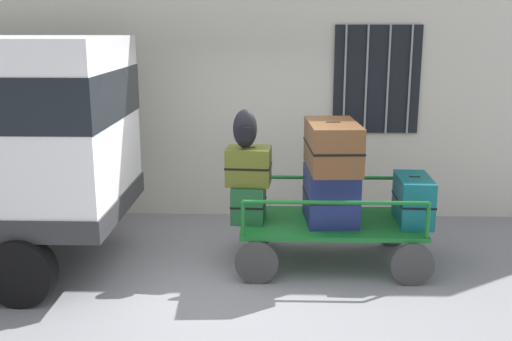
{
  "coord_description": "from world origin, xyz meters",
  "views": [
    {
      "loc": [
        0.15,
        -6.17,
        2.76
      ],
      "look_at": [
        -0.06,
        0.57,
        1.12
      ],
      "focal_mm": 42.55,
      "sensor_mm": 36.0,
      "label": 1
    }
  ],
  "objects_px": {
    "suitcase_left_bottom": "(249,202)",
    "backpack": "(245,129)",
    "luggage_cart": "(330,230)",
    "suitcase_center_bottom": "(413,199)",
    "suitcase_left_middle": "(249,166)",
    "suitcase_midleft_middle": "(333,146)",
    "suitcase_midleft_bottom": "(331,195)"
  },
  "relations": [
    {
      "from": "suitcase_midleft_bottom",
      "to": "backpack",
      "type": "relative_size",
      "value": 1.78
    },
    {
      "from": "suitcase_left_bottom",
      "to": "suitcase_center_bottom",
      "type": "bearing_deg",
      "value": -0.37
    },
    {
      "from": "suitcase_midleft_middle",
      "to": "backpack",
      "type": "bearing_deg",
      "value": 179.61
    },
    {
      "from": "backpack",
      "to": "suitcase_center_bottom",
      "type": "bearing_deg",
      "value": 0.89
    },
    {
      "from": "suitcase_midleft_middle",
      "to": "suitcase_center_bottom",
      "type": "height_order",
      "value": "suitcase_midleft_middle"
    },
    {
      "from": "luggage_cart",
      "to": "suitcase_center_bottom",
      "type": "height_order",
      "value": "suitcase_center_bottom"
    },
    {
      "from": "suitcase_midleft_middle",
      "to": "suitcase_center_bottom",
      "type": "xyz_separation_m",
      "value": [
        0.95,
        0.04,
        -0.63
      ]
    },
    {
      "from": "suitcase_left_bottom",
      "to": "backpack",
      "type": "relative_size",
      "value": 1.19
    },
    {
      "from": "suitcase_left_middle",
      "to": "suitcase_midleft_bottom",
      "type": "height_order",
      "value": "suitcase_left_middle"
    },
    {
      "from": "suitcase_left_middle",
      "to": "suitcase_midleft_middle",
      "type": "distance_m",
      "value": 0.99
    },
    {
      "from": "luggage_cart",
      "to": "backpack",
      "type": "distance_m",
      "value": 1.55
    },
    {
      "from": "luggage_cart",
      "to": "suitcase_midleft_middle",
      "type": "height_order",
      "value": "suitcase_midleft_middle"
    },
    {
      "from": "suitcase_left_bottom",
      "to": "luggage_cart",
      "type": "bearing_deg",
      "value": -1.0
    },
    {
      "from": "luggage_cart",
      "to": "suitcase_center_bottom",
      "type": "bearing_deg",
      "value": 0.26
    },
    {
      "from": "luggage_cart",
      "to": "backpack",
      "type": "height_order",
      "value": "backpack"
    },
    {
      "from": "luggage_cart",
      "to": "suitcase_midleft_bottom",
      "type": "bearing_deg",
      "value": 90.0
    },
    {
      "from": "suitcase_left_middle",
      "to": "suitcase_left_bottom",
      "type": "bearing_deg",
      "value": -90.0
    },
    {
      "from": "luggage_cart",
      "to": "suitcase_left_bottom",
      "type": "bearing_deg",
      "value": 179.0
    },
    {
      "from": "suitcase_midleft_middle",
      "to": "backpack",
      "type": "xyz_separation_m",
      "value": [
        -0.99,
        0.01,
        0.19
      ]
    },
    {
      "from": "suitcase_midleft_bottom",
      "to": "suitcase_midleft_middle",
      "type": "bearing_deg",
      "value": -90.0
    },
    {
      "from": "suitcase_left_middle",
      "to": "backpack",
      "type": "bearing_deg",
      "value": -120.75
    },
    {
      "from": "suitcase_left_bottom",
      "to": "suitcase_midleft_bottom",
      "type": "bearing_deg",
      "value": -0.45
    },
    {
      "from": "suitcase_left_bottom",
      "to": "backpack",
      "type": "xyz_separation_m",
      "value": [
        -0.04,
        -0.04,
        0.87
      ]
    },
    {
      "from": "suitcase_left_bottom",
      "to": "suitcase_midleft_bottom",
      "type": "relative_size",
      "value": 0.67
    },
    {
      "from": "suitcase_midleft_middle",
      "to": "backpack",
      "type": "distance_m",
      "value": 1.0
    },
    {
      "from": "suitcase_center_bottom",
      "to": "luggage_cart",
      "type": "bearing_deg",
      "value": -179.74
    },
    {
      "from": "luggage_cart",
      "to": "backpack",
      "type": "relative_size",
      "value": 4.89
    },
    {
      "from": "suitcase_midleft_bottom",
      "to": "suitcase_center_bottom",
      "type": "height_order",
      "value": "suitcase_midleft_bottom"
    },
    {
      "from": "luggage_cart",
      "to": "suitcase_midleft_bottom",
      "type": "height_order",
      "value": "suitcase_midleft_bottom"
    },
    {
      "from": "backpack",
      "to": "suitcase_midleft_bottom",
      "type": "bearing_deg",
      "value": 2.03
    },
    {
      "from": "suitcase_center_bottom",
      "to": "backpack",
      "type": "height_order",
      "value": "backpack"
    },
    {
      "from": "luggage_cart",
      "to": "suitcase_center_bottom",
      "type": "relative_size",
      "value": 2.86
    }
  ]
}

